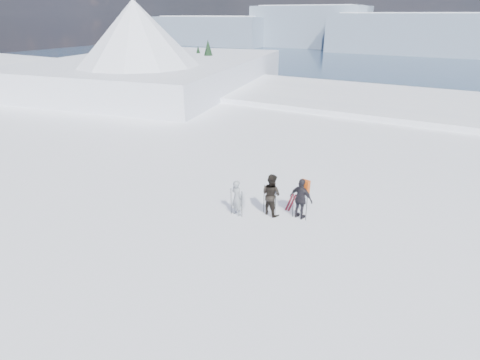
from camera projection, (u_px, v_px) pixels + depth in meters
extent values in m
plane|color=white|center=(401.00, 167.00, 68.11)|extent=(220.00, 208.01, 71.62)
cube|color=white|center=(380.00, 164.00, 39.65)|extent=(180.00, 16.00, 14.00)
plane|color=navy|center=(444.00, 74.00, 257.01)|extent=(820.00, 820.00, 0.00)
cube|color=slate|center=(216.00, 31.00, 493.51)|extent=(150.00, 80.00, 34.00)
cube|color=white|center=(215.00, 19.00, 487.80)|extent=(127.50, 70.00, 8.00)
cube|color=slate|center=(311.00, 26.00, 462.08)|extent=(130.00, 80.00, 46.00)
cube|color=white|center=(312.00, 9.00, 453.92)|extent=(110.50, 70.00, 8.00)
cube|color=slate|center=(412.00, 33.00, 386.78)|extent=(160.00, 80.00, 38.00)
cube|color=white|center=(415.00, 16.00, 380.25)|extent=(136.00, 70.00, 8.00)
cube|color=white|center=(160.00, 121.00, 49.79)|extent=(29.19, 35.68, 16.00)
cone|color=white|center=(137.00, 46.00, 39.59)|extent=(18.00, 18.00, 9.00)
cone|color=white|center=(148.00, 68.00, 52.75)|extent=(16.00, 16.00, 8.00)
cube|color=#2D2B28|center=(230.00, 140.00, 55.17)|extent=(21.55, 17.87, 14.25)
cone|color=black|center=(191.00, 100.00, 49.84)|extent=(6.16, 6.16, 11.00)
cone|color=black|center=(197.00, 115.00, 46.53)|extent=(5.04, 5.04, 9.00)
cone|color=black|center=(241.00, 109.00, 47.76)|extent=(5.60, 5.60, 10.00)
cone|color=black|center=(245.00, 103.00, 50.60)|extent=(5.60, 5.60, 10.00)
cone|color=black|center=(209.00, 90.00, 51.39)|extent=(7.28, 7.28, 13.00)
cone|color=black|center=(200.00, 89.00, 54.52)|extent=(6.72, 6.72, 12.00)
cone|color=black|center=(219.00, 106.00, 46.84)|extent=(6.16, 6.16, 11.00)
imported|color=gray|center=(237.00, 198.00, 16.23)|extent=(0.69, 0.56, 1.63)
imported|color=black|center=(271.00, 195.00, 16.23)|extent=(1.09, 0.95, 1.90)
imported|color=black|center=(301.00, 199.00, 15.91)|extent=(1.14, 0.63, 1.83)
cube|color=#BF4611|center=(306.00, 171.00, 15.60)|extent=(0.42, 0.29, 0.58)
cylinder|color=black|center=(231.00, 201.00, 16.34)|extent=(0.02, 0.02, 1.26)
cylinder|color=black|center=(242.00, 204.00, 16.10)|extent=(0.02, 0.02, 1.24)
cylinder|color=black|center=(264.00, 199.00, 16.45)|extent=(0.02, 0.02, 1.36)
cylinder|color=black|center=(275.00, 203.00, 16.18)|extent=(0.02, 0.02, 1.25)
cylinder|color=black|center=(293.00, 203.00, 16.08)|extent=(0.02, 0.02, 1.33)
cylinder|color=black|center=(307.00, 207.00, 15.82)|extent=(0.02, 0.02, 1.28)
cube|color=black|center=(290.00, 202.00, 17.62)|extent=(0.39, 1.69, 0.03)
cube|color=black|center=(292.00, 202.00, 17.56)|extent=(0.38, 1.69, 0.03)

